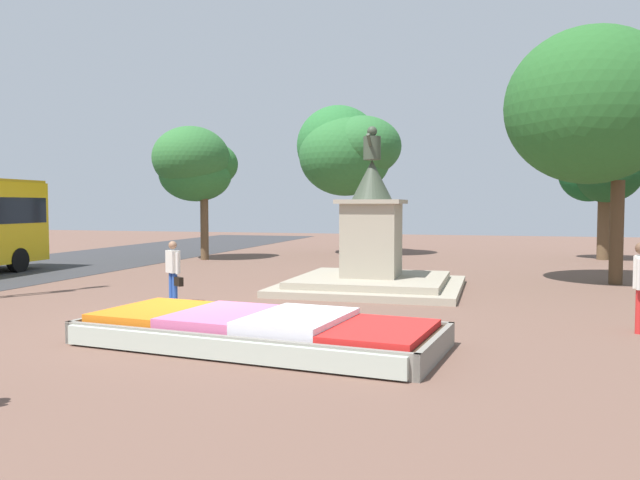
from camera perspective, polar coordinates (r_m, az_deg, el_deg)
name	(u,v)px	position (r m, az deg, el deg)	size (l,w,h in m)	color
ground_plane	(206,324)	(13.37, -10.39, -7.53)	(81.09, 81.09, 0.00)	brown
flower_planter	(257,331)	(11.22, -5.80, -8.27)	(6.71, 3.45, 0.59)	#38281C
statue_monument	(372,255)	(18.38, 4.74, -1.37)	(5.18, 5.18, 4.77)	#A09681
pedestrian_with_handbag	(173,269)	(16.02, -13.26, -2.60)	(0.64, 0.50, 1.58)	#264CA5
pedestrian_crossing_plaza	(640,280)	(13.56, 27.25, -3.30)	(0.33, 0.54, 1.76)	red
park_tree_far_left	(346,150)	(31.34, 2.44, 8.20)	(5.34, 5.08, 7.47)	brown
park_tree_far_right	(600,174)	(30.70, 24.22, 5.57)	(3.52, 3.11, 5.27)	brown
park_tree_street_side	(196,165)	(28.96, -11.26, 6.70)	(3.49, 3.97, 6.00)	brown
park_tree_distant	(595,106)	(21.07, 23.85, 11.11)	(5.14, 4.73, 7.91)	#4C3823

